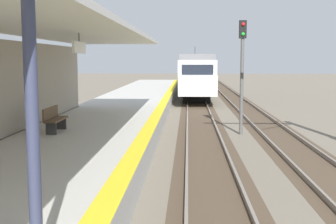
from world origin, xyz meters
TOP-DOWN VIEW (x-y plane):
  - station_platform at (-2.50, 16.00)m, footprint 5.00×80.00m
  - track_pair_nearest_platform at (1.90, 20.00)m, footprint 2.34×120.00m
  - track_pair_middle at (5.30, 20.00)m, footprint 2.34×120.00m
  - approaching_train at (1.90, 40.97)m, footprint 2.93×19.60m
  - rail_signal_post at (3.66, 20.12)m, footprint 0.32×0.34m
  - platform_bench at (-3.52, 15.10)m, footprint 0.45×1.60m

SIDE VIEW (x-z plane):
  - track_pair_nearest_platform at x=1.90m, z-range -0.03..0.13m
  - track_pair_middle at x=5.30m, z-range -0.03..0.13m
  - station_platform at x=-2.50m, z-range 0.00..0.90m
  - platform_bench at x=-3.52m, z-range 0.93..1.81m
  - approaching_train at x=1.90m, z-range -0.20..4.56m
  - rail_signal_post at x=3.66m, z-range 0.59..5.79m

